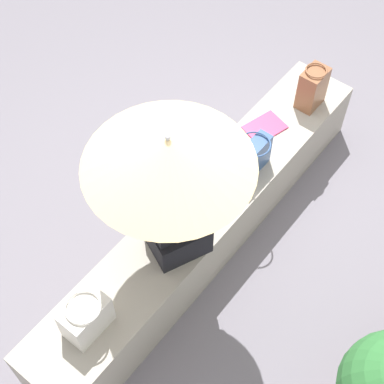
{
  "coord_description": "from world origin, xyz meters",
  "views": [
    {
      "loc": [
        1.78,
        1.3,
        3.74
      ],
      "look_at": [
        0.18,
        0.03,
        0.83
      ],
      "focal_mm": 56.32,
      "sensor_mm": 36.0,
      "label": 1
    }
  ],
  "objects": [
    {
      "name": "parasol",
      "position": [
        0.41,
        0.07,
        1.46
      ],
      "size": [
        0.9,
        0.9,
        1.11
      ],
      "color": "#B7B7BC",
      "rests_on": "stone_bench"
    },
    {
      "name": "stone_bench",
      "position": [
        0.0,
        0.0,
        0.24
      ],
      "size": [
        3.05,
        0.48,
        0.48
      ],
      "primitive_type": "cube",
      "color": "#A8A093",
      "rests_on": "ground"
    },
    {
      "name": "ground_plane",
      "position": [
        0.0,
        0.0,
        0.0
      ],
      "size": [
        14.0,
        14.0,
        0.0
      ],
      "primitive_type": "plane",
      "color": "slate"
    },
    {
      "name": "handbag_black",
      "position": [
        -0.41,
        0.08,
        0.61
      ],
      "size": [
        0.29,
        0.22,
        0.28
      ],
      "color": "#335184",
      "rests_on": "stone_bench"
    },
    {
      "name": "shoulder_bag_spare",
      "position": [
        -1.18,
        0.06,
        0.64
      ],
      "size": [
        0.21,
        0.16,
        0.34
      ],
      "color": "brown",
      "rests_on": "stone_bench"
    },
    {
      "name": "tote_bag_canvas",
      "position": [
        1.09,
        -0.0,
        0.6
      ],
      "size": [
        0.27,
        0.2,
        0.26
      ],
      "color": "silver",
      "rests_on": "stone_bench"
    },
    {
      "name": "magazine",
      "position": [
        -0.78,
        -0.06,
        0.48
      ],
      "size": [
        0.32,
        0.27,
        0.01
      ],
      "primitive_type": "cube",
      "rotation": [
        0.0,
        0.0,
        -0.28
      ],
      "color": "#D83866",
      "rests_on": "stone_bench"
    },
    {
      "name": "person_seated",
      "position": [
        0.35,
        0.06,
        0.86
      ],
      "size": [
        0.51,
        0.39,
        0.9
      ],
      "color": "black",
      "rests_on": "stone_bench"
    }
  ]
}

